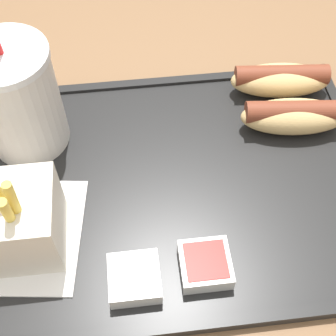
% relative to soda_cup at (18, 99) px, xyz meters
% --- Properties ---
extents(dining_table, '(1.18, 1.14, 0.78)m').
position_rel_soda_cup_xyz_m(dining_table, '(0.13, -0.12, -0.46)').
color(dining_table, brown).
rests_on(dining_table, ground_plane).
extents(food_tray, '(0.46, 0.33, 0.01)m').
position_rel_soda_cup_xyz_m(food_tray, '(0.15, -0.08, -0.07)').
color(food_tray, black).
rests_on(food_tray, dining_table).
extents(paper_napkin, '(0.17, 0.15, 0.00)m').
position_rel_soda_cup_xyz_m(paper_napkin, '(-0.02, -0.13, -0.06)').
color(paper_napkin, white).
rests_on(paper_napkin, food_tray).
extents(soda_cup, '(0.09, 0.09, 0.17)m').
position_rel_soda_cup_xyz_m(soda_cup, '(0.00, 0.00, 0.00)').
color(soda_cup, silver).
rests_on(soda_cup, food_tray).
extents(hot_dog_far, '(0.13, 0.06, 0.04)m').
position_rel_soda_cup_xyz_m(hot_dog_far, '(0.31, 0.04, -0.04)').
color(hot_dog_far, '#DBB270').
rests_on(hot_dog_far, food_tray).
extents(hot_dog_near, '(0.13, 0.06, 0.04)m').
position_rel_soda_cup_xyz_m(hot_dog_near, '(0.31, -0.02, -0.04)').
color(hot_dog_near, '#DBB270').
rests_on(hot_dog_near, food_tray).
extents(fries_carton, '(0.10, 0.08, 0.12)m').
position_rel_soda_cup_xyz_m(fries_carton, '(-0.01, -0.14, -0.03)').
color(fries_carton, silver).
rests_on(fries_carton, food_tray).
extents(sauce_cup_mayo, '(0.05, 0.05, 0.02)m').
position_rel_soda_cup_xyz_m(sauce_cup_mayo, '(0.11, -0.20, -0.05)').
color(sauce_cup_mayo, silver).
rests_on(sauce_cup_mayo, food_tray).
extents(sauce_cup_ketchup, '(0.05, 0.05, 0.02)m').
position_rel_soda_cup_xyz_m(sauce_cup_ketchup, '(0.18, -0.19, -0.05)').
color(sauce_cup_ketchup, silver).
rests_on(sauce_cup_ketchup, food_tray).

